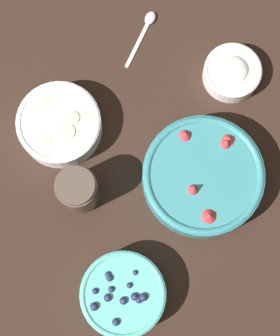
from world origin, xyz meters
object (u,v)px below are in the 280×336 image
object	(u,v)px
bowl_bananas	(60,124)
jar_chocolate	(78,190)
bowl_blueberries	(123,294)
bowl_strawberries	(203,177)
bowl_cream	(232,72)

from	to	relation	value
bowl_bananas	jar_chocolate	bearing A→B (deg)	70.41
bowl_blueberries	jar_chocolate	bearing A→B (deg)	-103.00
bowl_blueberries	bowl_strawberries	bearing A→B (deg)	-161.36
bowl_blueberries	bowl_bananas	size ratio (longest dim) A/B	0.96
bowl_blueberries	bowl_bananas	world-z (taller)	bowl_blueberries
bowl_strawberries	bowl_bananas	size ratio (longest dim) A/B	1.41
bowl_strawberries	bowl_cream	distance (m)	0.23
bowl_bananas	jar_chocolate	world-z (taller)	jar_chocolate
bowl_cream	jar_chocolate	distance (m)	0.40
bowl_blueberries	jar_chocolate	size ratio (longest dim) A/B	1.50
bowl_blueberries	bowl_cream	world-z (taller)	bowl_blueberries
bowl_bananas	bowl_strawberries	bearing A→B (deg)	122.30
bowl_strawberries	bowl_blueberries	distance (m)	0.27
bowl_cream	jar_chocolate	size ratio (longest dim) A/B	1.10
bowl_strawberries	bowl_blueberries	xyz separation A→B (m)	(0.26, 0.09, -0.00)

